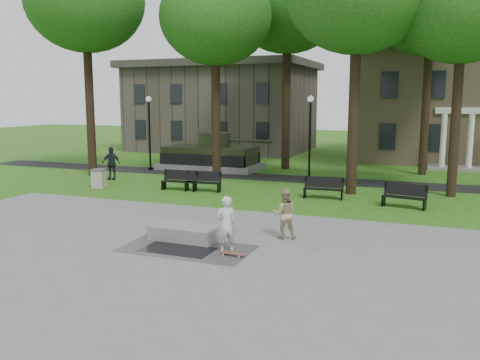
# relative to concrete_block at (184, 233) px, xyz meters

# --- Properties ---
(ground) EXTENTS (120.00, 120.00, 0.00)m
(ground) POSITION_rel_concrete_block_xyz_m (0.17, 1.82, -0.24)
(ground) COLOR #2C5213
(ground) RESTS_ON ground
(plaza) EXTENTS (22.00, 16.00, 0.02)m
(plaza) POSITION_rel_concrete_block_xyz_m (0.17, -3.18, -0.23)
(plaza) COLOR gray
(plaza) RESTS_ON ground
(footpath) EXTENTS (44.00, 2.60, 0.01)m
(footpath) POSITION_rel_concrete_block_xyz_m (0.17, 13.82, -0.24)
(footpath) COLOR black
(footpath) RESTS_ON ground
(building_right) EXTENTS (17.00, 12.00, 8.60)m
(building_right) POSITION_rel_concrete_block_xyz_m (10.17, 27.81, 4.10)
(building_right) COLOR #9E8460
(building_right) RESTS_ON ground
(building_left) EXTENTS (15.00, 10.00, 7.20)m
(building_left) POSITION_rel_concrete_block_xyz_m (-10.83, 28.32, 3.35)
(building_left) COLOR #4C443D
(building_left) RESTS_ON ground
(tree_0) EXTENTS (6.80, 6.80, 12.97)m
(tree_0) POSITION_rel_concrete_block_xyz_m (-11.83, 10.82, 9.78)
(tree_0) COLOR black
(tree_0) RESTS_ON ground
(tree_1) EXTENTS (6.20, 6.20, 11.63)m
(tree_1) POSITION_rel_concrete_block_xyz_m (-4.33, 12.32, 8.71)
(tree_1) COLOR black
(tree_1) RESTS_ON ground
(tree_3) EXTENTS (6.00, 6.00, 11.19)m
(tree_3) POSITION_rel_concrete_block_xyz_m (8.17, 11.32, 8.35)
(tree_3) COLOR black
(tree_3) RESTS_ON ground
(tree_4) EXTENTS (7.20, 7.20, 13.50)m
(tree_4) POSITION_rel_concrete_block_xyz_m (-1.83, 17.82, 10.15)
(tree_4) COLOR black
(tree_4) RESTS_ON ground
(tree_5) EXTENTS (6.40, 6.40, 12.44)m
(tree_5) POSITION_rel_concrete_block_xyz_m (6.67, 18.32, 9.42)
(tree_5) COLOR black
(tree_5) RESTS_ON ground
(lamp_left) EXTENTS (0.36, 0.36, 4.73)m
(lamp_left) POSITION_rel_concrete_block_xyz_m (-9.83, 14.12, 2.55)
(lamp_left) COLOR black
(lamp_left) RESTS_ON ground
(lamp_mid) EXTENTS (0.36, 0.36, 4.73)m
(lamp_mid) POSITION_rel_concrete_block_xyz_m (0.67, 14.12, 2.55)
(lamp_mid) COLOR black
(lamp_mid) RESTS_ON ground
(tank_monument) EXTENTS (7.45, 3.40, 2.40)m
(tank_monument) POSITION_rel_concrete_block_xyz_m (-6.29, 15.82, 0.61)
(tank_monument) COLOR gray
(tank_monument) RESTS_ON ground
(puddle) EXTENTS (2.20, 1.20, 0.00)m
(puddle) POSITION_rel_concrete_block_xyz_m (0.32, -1.05, -0.22)
(puddle) COLOR black
(puddle) RESTS_ON plaza
(concrete_block) EXTENTS (2.23, 1.07, 0.45)m
(concrete_block) POSITION_rel_concrete_block_xyz_m (0.00, 0.00, 0.00)
(concrete_block) COLOR gray
(concrete_block) RESTS_ON plaza
(skateboard) EXTENTS (0.79, 0.26, 0.07)m
(skateboard) POSITION_rel_concrete_block_xyz_m (2.07, -0.99, -0.19)
(skateboard) COLOR brown
(skateboard) RESTS_ON plaza
(skateboarder) EXTENTS (0.73, 0.71, 1.69)m
(skateboarder) POSITION_rel_concrete_block_xyz_m (1.78, -0.74, 0.62)
(skateboarder) COLOR silver
(skateboarder) RESTS_ON plaza
(friend_watching) EXTENTS (0.98, 0.88, 1.64)m
(friend_watching) POSITION_rel_concrete_block_xyz_m (2.95, 1.37, 0.60)
(friend_watching) COLOR tan
(friend_watching) RESTS_ON plaza
(pedestrian_walker) EXTENTS (1.16, 0.64, 1.87)m
(pedestrian_walker) POSITION_rel_concrete_block_xyz_m (-9.74, 9.77, 0.69)
(pedestrian_walker) COLOR black
(pedestrian_walker) RESTS_ON ground
(park_bench_0) EXTENTS (1.82, 0.63, 1.00)m
(park_bench_0) POSITION_rel_concrete_block_xyz_m (-4.51, 8.17, 0.28)
(park_bench_0) COLOR black
(park_bench_0) RESTS_ON ground
(park_bench_1) EXTENTS (1.84, 0.70, 1.00)m
(park_bench_1) POSITION_rel_concrete_block_xyz_m (-3.26, 8.30, 0.28)
(park_bench_1) COLOR black
(park_bench_1) RESTS_ON ground
(park_bench_2) EXTENTS (1.83, 0.64, 1.00)m
(park_bench_2) POSITION_rel_concrete_block_xyz_m (2.69, 8.64, 0.28)
(park_bench_2) COLOR black
(park_bench_2) RESTS_ON ground
(park_bench_3) EXTENTS (1.85, 0.87, 1.00)m
(park_bench_3) POSITION_rel_concrete_block_xyz_m (6.27, 7.88, 0.28)
(park_bench_3) COLOR black
(park_bench_3) RESTS_ON ground
(trash_bin) EXTENTS (0.80, 0.80, 0.96)m
(trash_bin) POSITION_rel_concrete_block_xyz_m (-8.78, 7.31, 0.24)
(trash_bin) COLOR #B6A795
(trash_bin) RESTS_ON ground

